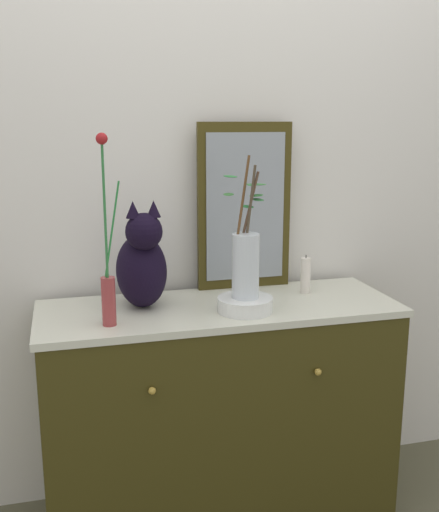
% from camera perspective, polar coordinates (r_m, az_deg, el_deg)
% --- Properties ---
extents(wall_back, '(4.40, 0.08, 2.60)m').
position_cam_1_polar(wall_back, '(2.35, -1.92, 8.16)').
color(wall_back, silver).
rests_on(wall_back, ground_plane).
extents(sideboard, '(1.28, 0.48, 0.85)m').
position_cam_1_polar(sideboard, '(2.31, 0.00, -14.73)').
color(sideboard, '#393210').
rests_on(sideboard, ground_plane).
extents(mirror_leaning, '(0.37, 0.03, 0.64)m').
position_cam_1_polar(mirror_leaning, '(2.31, 2.39, 4.70)').
color(mirror_leaning, '#3D3410').
rests_on(mirror_leaning, sideboard).
extents(cat_sitting, '(0.19, 0.42, 0.38)m').
position_cam_1_polar(cat_sitting, '(2.10, -7.40, -0.74)').
color(cat_sitting, black).
rests_on(cat_sitting, sideboard).
extents(vase_slim_green, '(0.07, 0.05, 0.61)m').
position_cam_1_polar(vase_slim_green, '(1.93, -10.56, -1.91)').
color(vase_slim_green, '#953637').
rests_on(vase_slim_green, sideboard).
extents(bowl_porcelain, '(0.19, 0.19, 0.05)m').
position_cam_1_polar(bowl_porcelain, '(2.07, 2.45, -4.61)').
color(bowl_porcelain, white).
rests_on(bowl_porcelain, sideboard).
extents(vase_glass_clear, '(0.16, 0.16, 0.48)m').
position_cam_1_polar(vase_glass_clear, '(2.04, 2.50, -0.41)').
color(vase_glass_clear, silver).
rests_on(vase_glass_clear, bowl_porcelain).
extents(candle_pillar, '(0.04, 0.04, 0.15)m').
position_cam_1_polar(candle_pillar, '(2.30, 8.16, -1.86)').
color(candle_pillar, silver).
rests_on(candle_pillar, sideboard).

